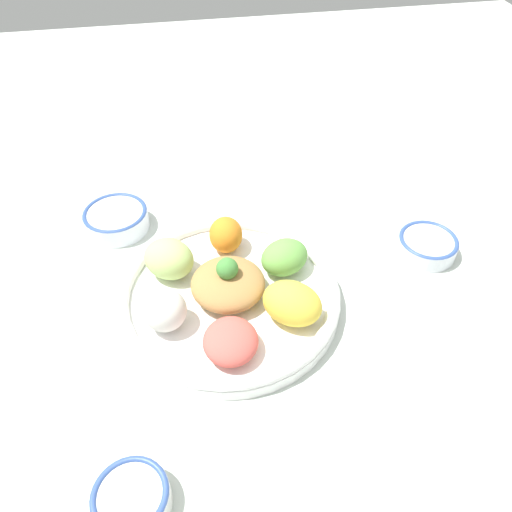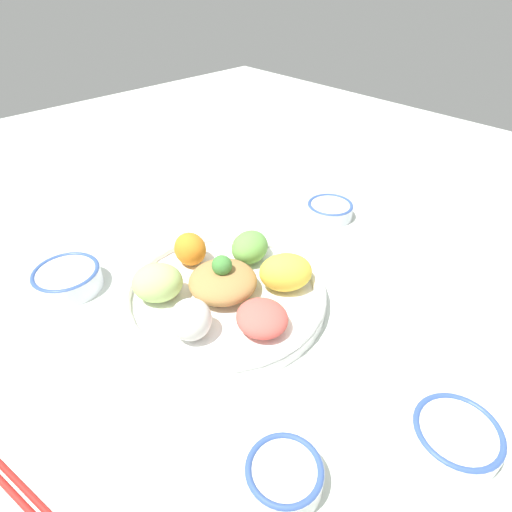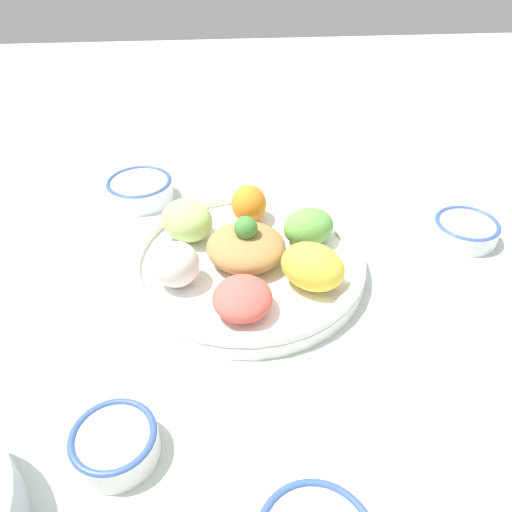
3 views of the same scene
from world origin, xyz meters
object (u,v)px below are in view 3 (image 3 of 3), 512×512
rice_bowl_plain (466,229)px  serving_spoon_main (476,512)px  rice_bowl_blue (115,443)px  salad_platter (247,256)px  sauce_bowl_dark (140,189)px

rice_bowl_plain → serving_spoon_main: (-0.41, 0.16, -0.02)m
rice_bowl_blue → serving_spoon_main: 0.34m
rice_bowl_blue → rice_bowl_plain: bearing=-56.5°
rice_bowl_blue → salad_platter: bearing=-28.3°
sauce_bowl_dark → serving_spoon_main: (-0.57, -0.35, -0.02)m
rice_bowl_blue → rice_bowl_plain: (0.33, -0.49, -0.00)m
salad_platter → sauce_bowl_dark: 0.27m
sauce_bowl_dark → salad_platter: bearing=-141.2°
rice_bowl_blue → sauce_bowl_dark: size_ratio=0.76×
serving_spoon_main → rice_bowl_blue: bearing=-78.7°
salad_platter → serving_spoon_main: size_ratio=2.69×
rice_bowl_blue → sauce_bowl_dark: 0.49m
rice_bowl_blue → sauce_bowl_dark: (0.49, 0.02, 0.00)m
rice_bowl_plain → salad_platter: bearing=98.5°
salad_platter → rice_bowl_blue: size_ratio=3.94×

